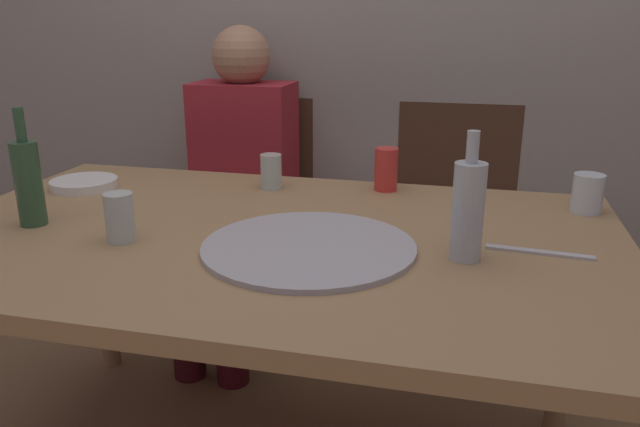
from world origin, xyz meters
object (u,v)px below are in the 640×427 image
at_px(dining_table, 267,258).
at_px(chair_right, 453,214).
at_px(soda_can, 386,169).
at_px(wine_glass, 271,172).
at_px(beer_bottle, 468,209).
at_px(chair_left, 252,200).
at_px(pizza_tray, 309,247).
at_px(wine_bottle, 28,181).
at_px(tumbler_far, 588,193).
at_px(tumbler_near, 120,217).
at_px(table_knife, 539,252).
at_px(plate_stack, 84,184).
at_px(guest_in_sweater, 237,177).

xyz_separation_m(dining_table, chair_right, (0.40, 0.90, -0.14)).
bearing_deg(soda_can, dining_table, -117.29).
height_order(wine_glass, soda_can, soda_can).
bearing_deg(beer_bottle, chair_left, 130.36).
bearing_deg(beer_bottle, soda_can, 115.78).
relative_size(pizza_tray, wine_bottle, 1.64).
distance_m(beer_bottle, tumbler_far, 0.50).
relative_size(dining_table, tumbler_near, 14.84).
bearing_deg(table_knife, plate_stack, 175.03).
bearing_deg(plate_stack, guest_in_sweater, 62.80).
height_order(tumbler_far, table_knife, tumbler_far).
relative_size(wine_glass, chair_left, 0.11).
xyz_separation_m(soda_can, chair_right, (0.18, 0.48, -0.27)).
bearing_deg(dining_table, wine_bottle, -171.37).
relative_size(wine_bottle, plate_stack, 1.49).
height_order(table_knife, chair_right, chair_right).
bearing_deg(chair_right, pizza_tray, 74.45).
xyz_separation_m(dining_table, beer_bottle, (0.45, -0.06, 0.17)).
relative_size(pizza_tray, soda_can, 3.77).
bearing_deg(dining_table, tumbler_far, 24.48).
xyz_separation_m(dining_table, chair_left, (-0.37, 0.90, -0.14)).
bearing_deg(tumbler_near, dining_table, 24.96).
bearing_deg(beer_bottle, guest_in_sweater, 135.24).
bearing_deg(wine_glass, guest_in_sweater, 123.93).
distance_m(beer_bottle, table_knife, 0.20).
bearing_deg(tumbler_far, tumbler_near, -155.38).
distance_m(tumbler_near, soda_can, 0.76).
distance_m(tumbler_far, plate_stack, 1.38).
distance_m(dining_table, wine_bottle, 0.59).
bearing_deg(chair_left, guest_in_sweater, 90.00).
bearing_deg(tumbler_near, pizza_tray, 6.53).
height_order(table_knife, chair_left, chair_left).
height_order(plate_stack, chair_right, chair_right).
distance_m(pizza_tray, tumbler_far, 0.75).
bearing_deg(wine_glass, wine_bottle, -135.36).
distance_m(wine_bottle, wine_glass, 0.64).
bearing_deg(wine_glass, table_knife, -26.57).
bearing_deg(pizza_tray, plate_stack, 156.98).
relative_size(tumbler_far, wine_glass, 0.99).
xyz_separation_m(wine_bottle, wine_glass, (0.45, 0.45, -0.06)).
distance_m(tumbler_near, table_knife, 0.91).
height_order(plate_stack, guest_in_sweater, guest_in_sweater).
distance_m(wine_bottle, table_knife, 1.17).
relative_size(dining_table, tumbler_far, 16.50).
xyz_separation_m(wine_bottle, tumbler_far, (1.30, 0.42, -0.06)).
distance_m(dining_table, pizza_tray, 0.17).
height_order(wine_bottle, tumbler_far, wine_bottle).
relative_size(beer_bottle, soda_can, 2.18).
xyz_separation_m(wine_bottle, beer_bottle, (1.01, 0.02, -0.00)).
xyz_separation_m(pizza_tray, beer_bottle, (0.32, 0.03, 0.10)).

